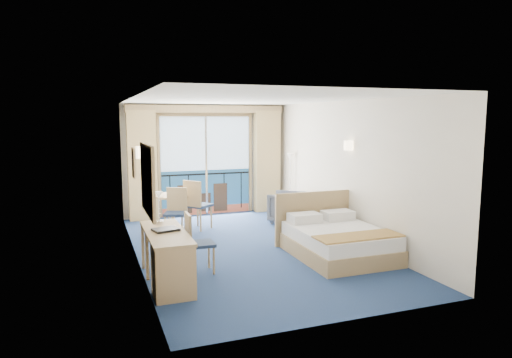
% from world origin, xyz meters
% --- Properties ---
extents(floor, '(6.50, 6.50, 0.00)m').
position_xyz_m(floor, '(0.00, 0.00, 0.00)').
color(floor, navy).
rests_on(floor, ground).
extents(room_walls, '(4.04, 6.54, 2.72)m').
position_xyz_m(room_walls, '(0.00, 0.00, 1.78)').
color(room_walls, white).
rests_on(room_walls, ground).
extents(balcony_door, '(2.36, 0.03, 2.52)m').
position_xyz_m(balcony_door, '(-0.01, 3.22, 1.14)').
color(balcony_door, navy).
rests_on(balcony_door, room_walls).
extents(curtain_left, '(0.65, 0.22, 2.55)m').
position_xyz_m(curtain_left, '(-1.55, 3.07, 1.28)').
color(curtain_left, '#D8BD77').
rests_on(curtain_left, room_walls).
extents(curtain_right, '(0.65, 0.22, 2.55)m').
position_xyz_m(curtain_right, '(1.55, 3.07, 1.28)').
color(curtain_right, '#D8BD77').
rests_on(curtain_right, room_walls).
extents(pelmet, '(3.80, 0.25, 0.18)m').
position_xyz_m(pelmet, '(0.00, 3.10, 2.58)').
color(pelmet, tan).
rests_on(pelmet, room_walls).
extents(mirror, '(0.05, 1.25, 0.95)m').
position_xyz_m(mirror, '(-1.97, -1.50, 1.55)').
color(mirror, tan).
rests_on(mirror, room_walls).
extents(wall_print, '(0.04, 0.42, 0.52)m').
position_xyz_m(wall_print, '(-1.97, 0.45, 1.60)').
color(wall_print, tan).
rests_on(wall_print, room_walls).
extents(sconce_left, '(0.18, 0.18, 0.18)m').
position_xyz_m(sconce_left, '(-1.94, -0.60, 1.85)').
color(sconce_left, beige).
rests_on(sconce_left, room_walls).
extents(sconce_right, '(0.18, 0.18, 0.18)m').
position_xyz_m(sconce_right, '(1.94, -0.15, 1.85)').
color(sconce_right, beige).
rests_on(sconce_right, room_walls).
extents(bed, '(1.58, 1.88, 0.99)m').
position_xyz_m(bed, '(1.26, -0.96, 0.28)').
color(bed, tan).
rests_on(bed, ground).
extents(nightstand, '(0.40, 0.38, 0.52)m').
position_xyz_m(nightstand, '(1.78, 0.21, 0.26)').
color(nightstand, tan).
rests_on(nightstand, ground).
extents(phone, '(0.19, 0.15, 0.08)m').
position_xyz_m(phone, '(1.76, 0.23, 0.56)').
color(phone, silver).
rests_on(phone, nightstand).
extents(armchair, '(1.07, 1.07, 0.70)m').
position_xyz_m(armchair, '(1.50, 1.69, 0.35)').
color(armchair, '#4E525E').
rests_on(armchair, ground).
extents(floor_lamp, '(0.21, 0.21, 1.53)m').
position_xyz_m(floor_lamp, '(1.88, 2.35, 1.16)').
color(floor_lamp, silver).
rests_on(floor_lamp, ground).
extents(desk, '(0.56, 1.62, 0.76)m').
position_xyz_m(desk, '(-1.71, -1.68, 0.42)').
color(desk, tan).
rests_on(desk, ground).
extents(desk_chair, '(0.42, 0.41, 0.94)m').
position_xyz_m(desk_chair, '(-1.23, -0.98, 0.53)').
color(desk_chair, '#1F2E4A').
rests_on(desk_chair, ground).
extents(folder, '(0.41, 0.34, 0.03)m').
position_xyz_m(folder, '(-1.70, -1.20, 0.77)').
color(folder, black).
rests_on(folder, desk).
extents(desk_lamp, '(0.13, 0.13, 0.47)m').
position_xyz_m(desk_lamp, '(-1.72, -0.70, 1.11)').
color(desk_lamp, silver).
rests_on(desk_lamp, desk).
extents(round_table, '(0.82, 0.82, 0.74)m').
position_xyz_m(round_table, '(-1.05, 2.00, 0.56)').
color(round_table, tan).
rests_on(round_table, ground).
extents(table_chair_a, '(0.65, 0.65, 1.07)m').
position_xyz_m(table_chair_a, '(-0.60, 1.71, 0.60)').
color(table_chair_a, '#1F2E4A').
rests_on(table_chair_a, ground).
extents(table_chair_b, '(0.54, 0.55, 0.96)m').
position_xyz_m(table_chair_b, '(-1.09, 1.41, 0.54)').
color(table_chair_b, '#1F2E4A').
rests_on(table_chair_b, ground).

